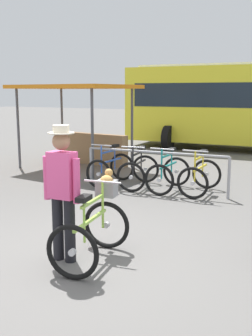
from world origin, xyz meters
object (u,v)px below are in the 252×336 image
object	(u,v)px
racked_bike_black	(139,171)
person_with_featured_bike	(63,188)
racked_bike_teal	(168,174)
racked_bike_yellow	(200,177)
featured_bicycle	(95,222)
market_stall	(83,118)
racked_bike_blue	(111,169)

from	to	relation	value
racked_bike_black	person_with_featured_bike	world-z (taller)	person_with_featured_bike
racked_bike_black	person_with_featured_bike	size ratio (longest dim) A/B	0.69
racked_bike_teal	racked_bike_yellow	bearing A→B (deg)	3.53
racked_bike_yellow	featured_bicycle	bearing A→B (deg)	-91.45
racked_bike_yellow	person_with_featured_bike	xyz separation A→B (m)	(-0.42, -4.14, 0.58)
racked_bike_yellow	market_stall	xyz separation A→B (m)	(-4.01, 1.56, 1.03)
racked_bike_black	market_stall	world-z (taller)	market_stall
racked_bike_blue	racked_bike_teal	distance (m)	1.40
racked_bike_teal	featured_bicycle	xyz separation A→B (m)	(0.60, -3.87, 0.12)
featured_bicycle	market_stall	xyz separation A→B (m)	(-3.91, 5.47, 0.91)
racked_bike_yellow	racked_bike_blue	bearing A→B (deg)	-176.47
racked_bike_blue	market_stall	distance (m)	2.75
racked_bike_black	market_stall	size ratio (longest dim) A/B	0.36
featured_bicycle	racked_bike_black	bearing A→B (deg)	108.76
person_with_featured_bike	market_stall	xyz separation A→B (m)	(-3.59, 5.70, 0.45)
featured_bicycle	racked_bike_blue	bearing A→B (deg)	117.85
racked_bike_teal	market_stall	size ratio (longest dim) A/B	0.34
racked_bike_blue	featured_bicycle	xyz separation A→B (m)	(2.00, -3.78, 0.12)
racked_bike_blue	person_with_featured_bike	bearing A→B (deg)	-67.28
racked_bike_teal	featured_bicycle	world-z (taller)	featured_bicycle
racked_bike_black	market_stall	xyz separation A→B (m)	(-2.61, 1.65, 1.03)
racked_bike_black	racked_bike_teal	world-z (taller)	same
featured_bicycle	person_with_featured_bike	size ratio (longest dim) A/B	0.72
racked_bike_blue	market_stall	world-z (taller)	market_stall
racked_bike_teal	racked_bike_yellow	size ratio (longest dim) A/B	0.98
market_stall	featured_bicycle	bearing A→B (deg)	-54.49
featured_bicycle	market_stall	distance (m)	6.79
racked_bike_yellow	person_with_featured_bike	bearing A→B (deg)	-95.77
racked_bike_blue	featured_bicycle	size ratio (longest dim) A/B	0.88
racked_bike_teal	featured_bicycle	size ratio (longest dim) A/B	0.89
racked_bike_black	racked_bike_blue	bearing A→B (deg)	-176.47
person_with_featured_bike	racked_bike_teal	bearing A→B (deg)	93.92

